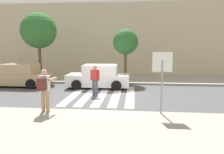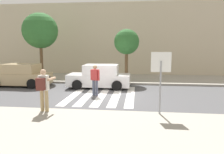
# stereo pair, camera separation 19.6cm
# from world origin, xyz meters

# --- Properties ---
(ground_plane) EXTENTS (120.00, 120.00, 0.00)m
(ground_plane) POSITION_xyz_m (0.00, 0.00, 0.00)
(ground_plane) COLOR #4C4C4F
(sidewalk_near) EXTENTS (60.00, 6.00, 0.14)m
(sidewalk_near) POSITION_xyz_m (0.00, -6.20, 0.07)
(sidewalk_near) COLOR #9E998C
(sidewalk_near) RESTS_ON ground
(sidewalk_far) EXTENTS (60.00, 4.80, 0.14)m
(sidewalk_far) POSITION_xyz_m (0.00, 6.00, 0.07)
(sidewalk_far) COLOR #9E998C
(sidewalk_far) RESTS_ON ground
(building_facade_far) EXTENTS (56.00, 4.00, 6.72)m
(building_facade_far) POSITION_xyz_m (0.00, 10.40, 3.36)
(building_facade_far) COLOR beige
(building_facade_far) RESTS_ON ground
(crosswalk_stripe_0) EXTENTS (0.44, 5.20, 0.01)m
(crosswalk_stripe_0) POSITION_xyz_m (-1.60, 0.20, 0.00)
(crosswalk_stripe_0) COLOR silver
(crosswalk_stripe_0) RESTS_ON ground
(crosswalk_stripe_1) EXTENTS (0.44, 5.20, 0.01)m
(crosswalk_stripe_1) POSITION_xyz_m (-0.80, 0.20, 0.00)
(crosswalk_stripe_1) COLOR silver
(crosswalk_stripe_1) RESTS_ON ground
(crosswalk_stripe_2) EXTENTS (0.44, 5.20, 0.01)m
(crosswalk_stripe_2) POSITION_xyz_m (0.00, 0.20, 0.00)
(crosswalk_stripe_2) COLOR silver
(crosswalk_stripe_2) RESTS_ON ground
(crosswalk_stripe_3) EXTENTS (0.44, 5.20, 0.01)m
(crosswalk_stripe_3) POSITION_xyz_m (0.80, 0.20, 0.00)
(crosswalk_stripe_3) COLOR silver
(crosswalk_stripe_3) RESTS_ON ground
(crosswalk_stripe_4) EXTENTS (0.44, 5.20, 0.01)m
(crosswalk_stripe_4) POSITION_xyz_m (1.60, 0.20, 0.00)
(crosswalk_stripe_4) COLOR silver
(crosswalk_stripe_4) RESTS_ON ground
(stop_sign) EXTENTS (0.76, 0.08, 2.41)m
(stop_sign) POSITION_xyz_m (2.86, -3.40, 1.90)
(stop_sign) COLOR gray
(stop_sign) RESTS_ON sidewalk_near
(photographer_with_backpack) EXTENTS (0.63, 0.88, 1.72)m
(photographer_with_backpack) POSITION_xyz_m (-1.78, -3.64, 1.17)
(photographer_with_backpack) COLOR tan
(photographer_with_backpack) RESTS_ON sidewalk_near
(pedestrian_crossing) EXTENTS (0.55, 0.36, 1.72)m
(pedestrian_crossing) POSITION_xyz_m (-0.38, 0.02, 0.97)
(pedestrian_crossing) COLOR #474C60
(pedestrian_crossing) RESTS_ON ground
(parked_car_tan) EXTENTS (4.10, 1.92, 1.55)m
(parked_car_tan) POSITION_xyz_m (-6.09, 2.30, 0.73)
(parked_car_tan) COLOR tan
(parked_car_tan) RESTS_ON ground
(parked_car_white) EXTENTS (4.10, 1.92, 1.55)m
(parked_car_white) POSITION_xyz_m (-0.52, 2.30, 0.73)
(parked_car_white) COLOR white
(parked_car_white) RESTS_ON ground
(street_tree_west) EXTENTS (2.74, 2.74, 5.18)m
(street_tree_west) POSITION_xyz_m (-5.61, 4.70, 3.93)
(street_tree_west) COLOR brown
(street_tree_west) RESTS_ON sidewalk_far
(street_tree_center) EXTENTS (1.85, 1.85, 3.86)m
(street_tree_center) POSITION_xyz_m (1.15, 4.40, 3.04)
(street_tree_center) COLOR brown
(street_tree_center) RESTS_ON sidewalk_far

